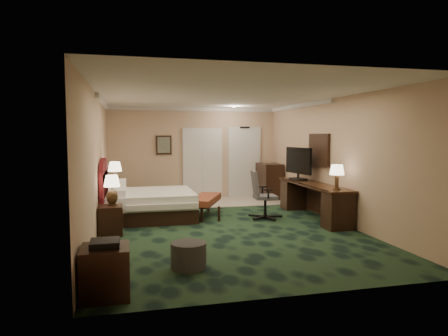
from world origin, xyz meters
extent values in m
cube|color=black|center=(0.00, 0.00, 0.00)|extent=(5.00, 7.50, 0.00)
cube|color=silver|center=(0.00, 0.00, 2.70)|extent=(5.00, 7.50, 0.00)
cube|color=#D6AF8B|center=(0.00, 3.75, 1.35)|extent=(5.00, 0.00, 2.70)
cube|color=#D6AF8B|center=(0.00, -3.75, 1.35)|extent=(5.00, 0.00, 2.70)
cube|color=#D6AF8B|center=(-2.50, 0.00, 1.35)|extent=(0.00, 7.50, 2.70)
cube|color=#D6AF8B|center=(2.50, 0.00, 1.35)|extent=(0.00, 7.50, 2.70)
cube|color=beige|center=(0.90, 2.90, 0.01)|extent=(3.20, 1.70, 0.01)
cube|color=silver|center=(1.55, 3.72, 1.05)|extent=(1.02, 0.06, 2.18)
cube|color=silver|center=(0.25, 3.71, 1.05)|extent=(1.20, 0.06, 2.10)
cube|color=#4F5E59|center=(-0.90, 3.71, 1.60)|extent=(0.45, 0.06, 0.55)
cube|color=white|center=(2.46, 0.60, 1.55)|extent=(0.05, 0.95, 0.75)
cube|color=silver|center=(-1.43, 1.14, 0.31)|extent=(1.93, 1.79, 0.61)
cube|color=black|center=(-2.26, -0.21, 0.28)|extent=(0.44, 0.51, 0.55)
cube|color=black|center=(-2.24, 2.08, 0.31)|extent=(0.49, 0.56, 0.61)
cube|color=maroon|center=(-0.18, 1.03, 0.24)|extent=(1.01, 1.46, 0.47)
cylinder|color=#2F2F31|center=(-1.10, -2.46, 0.18)|extent=(0.68, 0.68, 0.37)
cube|color=black|center=(-2.19, -3.25, 0.30)|extent=(0.55, 0.55, 0.60)
cube|color=black|center=(2.18, 0.30, 0.40)|extent=(0.59, 2.74, 0.79)
cube|color=black|center=(2.13, 1.02, 1.19)|extent=(0.26, 1.03, 0.80)
cube|color=black|center=(2.18, 3.20, 0.52)|extent=(0.55, 0.99, 1.04)
camera|label=1|loc=(-1.91, -8.00, 1.90)|focal=32.00mm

